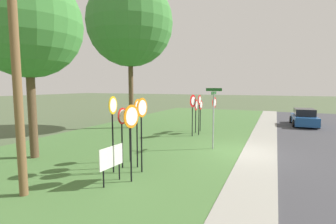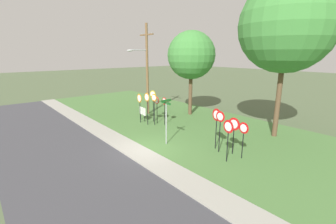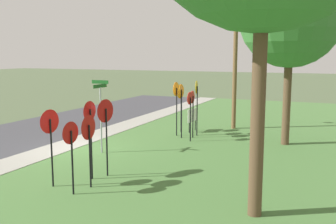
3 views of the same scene
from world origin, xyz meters
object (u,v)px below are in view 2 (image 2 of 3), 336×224
stop_sign_near_left (164,106)px  yield_sign_center (220,122)px  stop_sign_far_center (153,99)px  yield_sign_far_left (243,132)px  yield_sign_near_left (216,119)px  stop_sign_center_tall (157,104)px  notice_board (143,112)px  oak_tree_left (191,55)px  stop_sign_far_right (147,102)px  oak_tree_right (287,26)px  street_name_post (166,118)px  yield_sign_far_right (228,131)px  yield_sign_near_right (234,127)px  stop_sign_far_left (154,103)px  stop_sign_near_right (140,102)px  utility_pole (146,67)px

stop_sign_near_left → yield_sign_center: (6.72, -1.06, 0.26)m
stop_sign_far_center → yield_sign_far_left: 9.61m
stop_sign_near_left → yield_sign_near_left: (6.21, -0.78, 0.31)m
stop_sign_center_tall → yield_sign_near_left: yield_sign_near_left is taller
notice_board → oak_tree_left: size_ratio=0.15×
stop_sign_near_left → stop_sign_far_right: (-0.97, -1.12, 0.32)m
stop_sign_near_left → oak_tree_right: (7.49, 4.59, 6.15)m
notice_board → oak_tree_left: (1.12, 5.05, 5.02)m
stop_sign_far_right → stop_sign_center_tall: 1.00m
stop_sign_center_tall → oak_tree_right: size_ratio=0.22×
street_name_post → yield_sign_far_right: bearing=13.7°
yield_sign_near_right → street_name_post: 4.40m
stop_sign_center_tall → yield_sign_near_left: size_ratio=0.89×
stop_sign_far_left → yield_sign_near_right: size_ratio=1.17×
stop_sign_center_tall → yield_sign_near_right: 8.29m
stop_sign_far_center → yield_sign_near_right: 8.87m
stop_sign_near_left → yield_sign_far_left: 8.20m
stop_sign_near_left → notice_board: size_ratio=1.93×
stop_sign_near_right → yield_sign_near_left: 8.16m
stop_sign_far_left → notice_board: bearing=175.5°
stop_sign_near_left → yield_sign_far_left: bearing=-2.0°
stop_sign_near_right → oak_tree_left: (0.73, 5.59, 3.94)m
stop_sign_far_left → yield_sign_near_left: 6.76m
notice_board → yield_sign_near_right: bearing=5.7°
stop_sign_near_right → street_name_post: bearing=-8.6°
yield_sign_far_right → notice_board: (-10.17, 1.07, -1.02)m
yield_sign_center → street_name_post: bearing=-150.3°
yield_sign_far_right → street_name_post: street_name_post is taller
stop_sign_far_left → utility_pole: size_ratio=0.31×
yield_sign_far_left → yield_sign_near_right: bearing=176.4°
stop_sign_far_right → utility_pole: bearing=147.6°
stop_sign_far_right → yield_sign_near_right: bearing=4.9°
yield_sign_near_left → yield_sign_far_right: bearing=-21.9°
stop_sign_near_right → stop_sign_center_tall: size_ratio=1.09×
stop_sign_near_left → stop_sign_far_right: bearing=-127.7°
yield_sign_near_right → yield_sign_far_left: bearing=-10.5°
yield_sign_near_left → yield_sign_far_left: bearing=10.6°
yield_sign_near_left → yield_sign_near_right: (1.22, 0.15, -0.29)m
stop_sign_far_left → stop_sign_center_tall: 0.63m
stop_sign_far_left → notice_board: 2.09m
stop_sign_far_left → yield_sign_near_right: (7.97, 0.05, -0.21)m
yield_sign_far_left → street_name_post: size_ratio=0.71×
stop_sign_center_tall → yield_sign_far_left: 9.03m
yield_sign_near_right → yield_sign_center: 0.87m
oak_tree_left → utility_pole: bearing=-130.9°
stop_sign_near_right → oak_tree_right: (9.43, 5.85, 5.94)m
utility_pole → stop_sign_far_center: bearing=-23.3°
stop_sign_far_left → street_name_post: (4.10, -2.04, -0.09)m
stop_sign_center_tall → stop_sign_far_right: bearing=-98.9°
stop_sign_near_left → stop_sign_center_tall: size_ratio=1.01×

